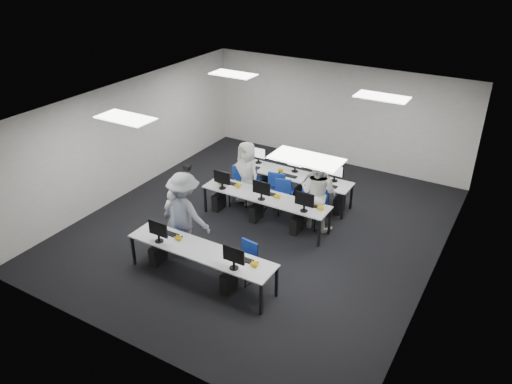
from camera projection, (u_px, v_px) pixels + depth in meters
The scene contains 23 objects.
room at pixel (261, 170), 11.32m from camera, with size 9.00×9.02×3.00m.
ceiling_panels at pixel (261, 107), 10.63m from camera, with size 5.20×4.60×0.02m.
desk_front at pixel (201, 252), 9.87m from camera, with size 3.20×0.70×0.73m.
desk_mid at pixel (265, 198), 11.85m from camera, with size 3.20×0.70×0.73m.
desk_back at pixel (292, 176), 12.92m from camera, with size 3.20×0.70×0.73m.
equipment_front at pixel (193, 263), 10.09m from camera, with size 2.51×0.41×1.19m.
equipment_mid at pixel (258, 208), 12.08m from camera, with size 2.91×0.41×1.19m.
equipment_back at pixel (298, 188), 13.00m from camera, with size 2.91×0.41×1.19m.
chair_0 at pixel (179, 239), 10.98m from camera, with size 0.53×0.56×0.94m.
chair_1 at pixel (245, 268), 10.08m from camera, with size 0.46×0.49×0.83m.
chair_2 at pixel (240, 192), 12.92m from camera, with size 0.62×0.65×0.97m.
chair_3 at pixel (274, 200), 12.56m from camera, with size 0.55×0.58×0.96m.
chair_4 at pixel (315, 214), 11.94m from camera, with size 0.58×0.61×0.94m.
chair_5 at pixel (251, 188), 13.14m from camera, with size 0.58×0.61×0.97m.
chair_6 at pixel (284, 198), 12.71m from camera, with size 0.54×0.57×0.89m.
chair_7 at pixel (313, 208), 12.19m from camera, with size 0.51×0.55×0.96m.
handbag at pixel (221, 179), 12.33m from camera, with size 0.34×0.22×0.28m, color #A08D52.
student_0 at pixel (176, 219), 10.86m from camera, with size 0.54×0.36×1.49m, color silver.
student_1 at pixel (318, 193), 11.61m from camera, with size 0.87×0.68×1.80m, color silver.
student_2 at pixel (247, 173), 12.73m from camera, with size 0.81×0.53×1.67m, color silver.
student_3 at pixel (318, 189), 12.06m from camera, with size 0.91×0.38×1.56m, color silver.
photographer at pixel (185, 213), 10.69m from camera, with size 1.22×0.70×1.88m, color gray.
dslr_camera at pixel (187, 168), 10.36m from camera, with size 0.14×0.18×0.10m, color black.
Camera 1 is at (5.09, -8.91, 6.31)m, focal length 35.00 mm.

